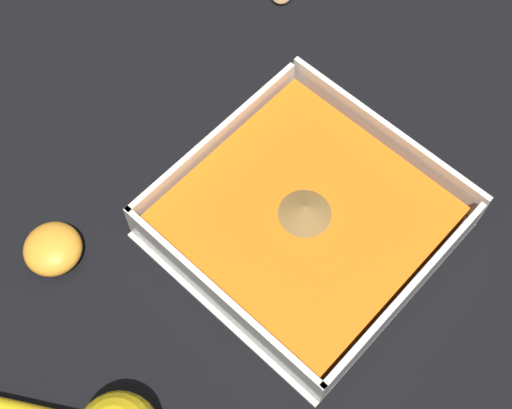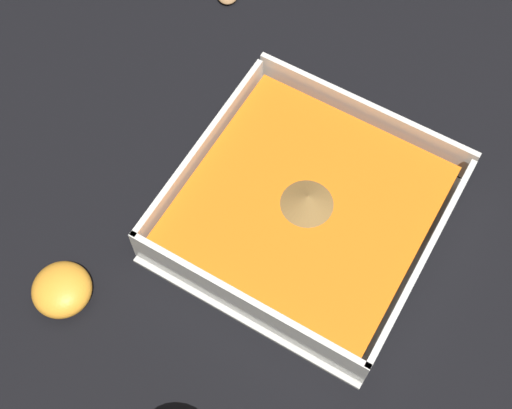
% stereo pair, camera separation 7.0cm
% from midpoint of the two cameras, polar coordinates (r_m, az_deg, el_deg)
% --- Properties ---
extents(ground_plane, '(4.00, 4.00, 0.00)m').
position_cam_midpoint_polar(ground_plane, '(0.72, 6.50, -2.39)').
color(ground_plane, black).
extents(square_dish, '(0.25, 0.25, 0.06)m').
position_cam_midpoint_polar(square_dish, '(0.70, 6.93, -1.42)').
color(square_dish, silver).
rests_on(square_dish, ground_plane).
extents(lemon_half, '(0.06, 0.06, 0.03)m').
position_cam_midpoint_polar(lemon_half, '(0.71, -13.28, -3.76)').
color(lemon_half, orange).
rests_on(lemon_half, ground_plane).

